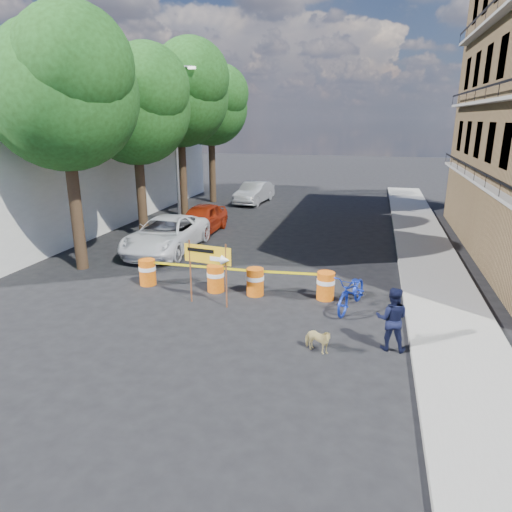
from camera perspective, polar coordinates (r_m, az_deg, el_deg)
The scene contains 19 objects.
ground at distance 14.19m, azimuth -2.40°, elevation -6.15°, with size 120.00×120.00×0.00m, color black.
sidewalk_east at distance 19.43m, azimuth 20.81°, elevation -0.61°, with size 2.40×40.00×0.15m, color gray.
white_building at distance 28.19m, azimuth -22.70°, elevation 10.42°, with size 8.00×22.00×6.00m, color silver.
tree_near at distance 17.94m, azimuth -22.85°, elevation 18.24°, with size 5.46×5.20×9.15m.
tree_mid_a at distance 22.17m, azimuth -14.74°, elevation 17.54°, with size 5.25×5.00×8.68m.
tree_mid_b at distance 26.69m, azimuth -9.44°, elevation 19.17°, with size 5.67×5.40×9.62m.
tree_far at distance 31.33m, azimuth -5.58°, elevation 18.03°, with size 5.04×4.80×8.84m.
streetlamp at distance 24.08m, azimuth -9.81°, elevation 13.86°, with size 1.25×0.18×8.00m.
barrel_far_left at distance 16.15m, azimuth -13.41°, elevation -1.92°, with size 0.58×0.58×0.90m.
barrel_mid_left at distance 15.17m, azimuth -5.07°, elevation -2.73°, with size 0.58×0.58×0.90m.
barrel_mid_right at distance 14.80m, azimuth -0.11°, elevation -3.18°, with size 0.58×0.58×0.90m.
barrel_far_right at distance 14.63m, azimuth 8.70°, elevation -3.62°, with size 0.58×0.58×0.90m.
detour_sign at distance 13.70m, azimuth -5.29°, elevation -0.49°, with size 1.55×0.38×2.00m.
pedestrian at distance 11.79m, azimuth 16.62°, elevation -7.54°, with size 0.79×0.62×1.63m, color black.
bicycle at distance 13.80m, azimuth 12.03°, elevation -2.37°, with size 0.76×1.14×2.17m, color #152DAB.
dog at distance 11.46m, azimuth 7.68°, elevation -10.39°, with size 0.35×0.78×0.66m, color tan.
suv_white at distance 20.03m, azimuth -11.17°, elevation 2.64°, with size 2.43×5.27×1.46m, color white.
sedan_red at distance 22.96m, azimuth -6.82°, elevation 4.61°, with size 1.69×4.21×1.43m, color #A3270D.
sedan_silver at distance 31.11m, azimuth -0.21°, elevation 7.93°, with size 1.50×4.30×1.42m, color #ADAEB5.
Camera 1 is at (3.81, -12.49, 5.55)m, focal length 32.00 mm.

